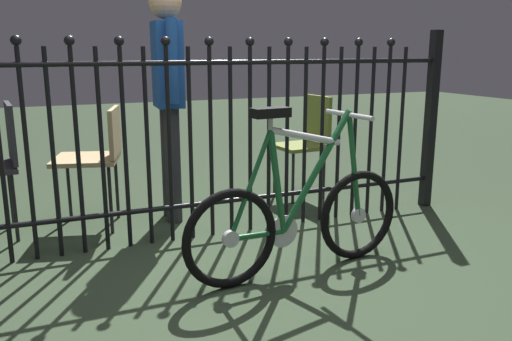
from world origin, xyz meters
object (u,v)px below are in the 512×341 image
(bicycle, at_px, (299,216))
(person_visitor, at_px, (168,84))
(chair_tan, at_px, (97,152))
(chair_olive, at_px, (307,137))

(bicycle, height_order, person_visitor, person_visitor)
(chair_tan, height_order, chair_olive, chair_olive)
(bicycle, bearing_deg, chair_olive, 60.11)
(chair_tan, xyz_separation_m, person_visitor, (0.50, -0.03, 0.45))
(chair_olive, height_order, person_visitor, person_visitor)
(chair_olive, bearing_deg, bicycle, -119.89)
(bicycle, bearing_deg, person_visitor, 108.87)
(chair_olive, xyz_separation_m, person_visitor, (-1.20, -0.16, 0.47))
(bicycle, bearing_deg, chair_tan, 126.50)
(bicycle, relative_size, person_visitor, 0.83)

